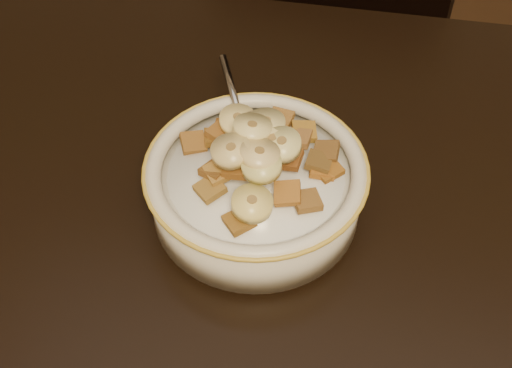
# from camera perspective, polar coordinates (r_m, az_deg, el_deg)

# --- Properties ---
(chair) EXTENTS (0.57, 0.57, 1.01)m
(chair) POSITION_cam_1_polar(r_m,az_deg,el_deg) (1.05, 4.91, 9.04)
(chair) COLOR black
(chair) RESTS_ON floor
(cereal_bowl) EXTENTS (0.17, 0.17, 0.04)m
(cereal_bowl) POSITION_cam_1_polar(r_m,az_deg,el_deg) (0.54, -0.00, -0.64)
(cereal_bowl) COLOR beige
(cereal_bowl) RESTS_ON table
(milk) EXTENTS (0.14, 0.14, 0.00)m
(milk) POSITION_cam_1_polar(r_m,az_deg,el_deg) (0.52, -0.00, 0.86)
(milk) COLOR white
(milk) RESTS_ON cereal_bowl
(spoon) EXTENTS (0.04, 0.05, 0.01)m
(spoon) POSITION_cam_1_polar(r_m,az_deg,el_deg) (0.54, -0.71, 3.33)
(spoon) COLOR #B8B9BC
(spoon) RESTS_ON cereal_bowl
(cereal_square_0) EXTENTS (0.03, 0.03, 0.01)m
(cereal_square_0) POSITION_cam_1_polar(r_m,az_deg,el_deg) (0.50, -3.62, 1.22)
(cereal_square_0) COLOR brown
(cereal_square_0) RESTS_ON milk
(cereal_square_1) EXTENTS (0.03, 0.03, 0.01)m
(cereal_square_1) POSITION_cam_1_polar(r_m,az_deg,el_deg) (0.54, -5.59, 3.67)
(cereal_square_1) COLOR brown
(cereal_square_1) RESTS_ON milk
(cereal_square_2) EXTENTS (0.03, 0.03, 0.01)m
(cereal_square_2) POSITION_cam_1_polar(r_m,az_deg,el_deg) (0.56, -1.88, 5.79)
(cereal_square_2) COLOR brown
(cereal_square_2) RESTS_ON milk
(cereal_square_3) EXTENTS (0.03, 0.03, 0.01)m
(cereal_square_3) POSITION_cam_1_polar(r_m,az_deg,el_deg) (0.53, -1.84, 4.37)
(cereal_square_3) COLOR olive
(cereal_square_3) RESTS_ON milk
(cereal_square_4) EXTENTS (0.03, 0.03, 0.01)m
(cereal_square_4) POSITION_cam_1_polar(r_m,az_deg,el_deg) (0.48, -1.50, -3.29)
(cereal_square_4) COLOR brown
(cereal_square_4) RESTS_ON milk
(cereal_square_5) EXTENTS (0.03, 0.03, 0.01)m
(cereal_square_5) POSITION_cam_1_polar(r_m,az_deg,el_deg) (0.53, -0.93, 4.09)
(cereal_square_5) COLOR olive
(cereal_square_5) RESTS_ON milk
(cereal_square_6) EXTENTS (0.02, 0.02, 0.01)m
(cereal_square_6) POSITION_cam_1_polar(r_m,az_deg,el_deg) (0.49, -1.70, 1.44)
(cereal_square_6) COLOR brown
(cereal_square_6) RESTS_ON milk
(cereal_square_7) EXTENTS (0.02, 0.02, 0.01)m
(cereal_square_7) POSITION_cam_1_polar(r_m,az_deg,el_deg) (0.54, -3.54, 4.15)
(cereal_square_7) COLOR brown
(cereal_square_7) RESTS_ON milk
(cereal_square_8) EXTENTS (0.03, 0.03, 0.01)m
(cereal_square_8) POSITION_cam_1_polar(r_m,az_deg,el_deg) (0.49, 4.57, -1.50)
(cereal_square_8) COLOR olive
(cereal_square_8) RESTS_ON milk
(cereal_square_9) EXTENTS (0.02, 0.02, 0.01)m
(cereal_square_9) POSITION_cam_1_polar(r_m,az_deg,el_deg) (0.55, -2.70, 4.91)
(cereal_square_9) COLOR brown
(cereal_square_9) RESTS_ON milk
(cereal_square_10) EXTENTS (0.02, 0.02, 0.01)m
(cereal_square_10) POSITION_cam_1_polar(r_m,az_deg,el_deg) (0.52, 5.93, 1.35)
(cereal_square_10) COLOR #9C561F
(cereal_square_10) RESTS_ON milk
(cereal_square_11) EXTENTS (0.02, 0.02, 0.01)m
(cereal_square_11) POSITION_cam_1_polar(r_m,az_deg,el_deg) (0.49, 2.81, -0.82)
(cereal_square_11) COLOR #97561B
(cereal_square_11) RESTS_ON milk
(cereal_square_12) EXTENTS (0.02, 0.02, 0.01)m
(cereal_square_12) POSITION_cam_1_polar(r_m,az_deg,el_deg) (0.52, 5.61, 1.98)
(cereal_square_12) COLOR brown
(cereal_square_12) RESTS_ON milk
(cereal_square_13) EXTENTS (0.02, 0.02, 0.01)m
(cereal_square_13) POSITION_cam_1_polar(r_m,az_deg,el_deg) (0.51, 2.92, 2.25)
(cereal_square_13) COLOR brown
(cereal_square_13) RESTS_ON milk
(cereal_square_14) EXTENTS (0.02, 0.02, 0.01)m
(cereal_square_14) POSITION_cam_1_polar(r_m,az_deg,el_deg) (0.55, 4.30, 4.68)
(cereal_square_14) COLOR #9D6B1A
(cereal_square_14) RESTS_ON milk
(cereal_square_15) EXTENTS (0.03, 0.03, 0.01)m
(cereal_square_15) POSITION_cam_1_polar(r_m,az_deg,el_deg) (0.54, -3.13, 4.55)
(cereal_square_15) COLOR brown
(cereal_square_15) RESTS_ON milk
(cereal_square_16) EXTENTS (0.02, 0.03, 0.01)m
(cereal_square_16) POSITION_cam_1_polar(r_m,az_deg,el_deg) (0.55, 2.17, 5.76)
(cereal_square_16) COLOR olive
(cereal_square_16) RESTS_ON milk
(cereal_square_17) EXTENTS (0.03, 0.03, 0.01)m
(cereal_square_17) POSITION_cam_1_polar(r_m,az_deg,el_deg) (0.52, 6.40, 1.31)
(cereal_square_17) COLOR brown
(cereal_square_17) RESTS_ON milk
(cereal_square_18) EXTENTS (0.03, 0.03, 0.01)m
(cereal_square_18) POSITION_cam_1_polar(r_m,az_deg,el_deg) (0.50, -3.30, 1.10)
(cereal_square_18) COLOR olive
(cereal_square_18) RESTS_ON milk
(cereal_square_19) EXTENTS (0.03, 0.03, 0.01)m
(cereal_square_19) POSITION_cam_1_polar(r_m,az_deg,el_deg) (0.50, -4.12, -0.42)
(cereal_square_19) COLOR brown
(cereal_square_19) RESTS_ON milk
(cereal_square_20) EXTENTS (0.02, 0.02, 0.01)m
(cereal_square_20) POSITION_cam_1_polar(r_m,az_deg,el_deg) (0.53, 6.26, 2.88)
(cereal_square_20) COLOR brown
(cereal_square_20) RESTS_ON milk
(cereal_square_21) EXTENTS (0.02, 0.02, 0.01)m
(cereal_square_21) POSITION_cam_1_polar(r_m,az_deg,el_deg) (0.54, 3.80, 4.09)
(cereal_square_21) COLOR brown
(cereal_square_21) RESTS_ON milk
(banana_slice_0) EXTENTS (0.03, 0.03, 0.01)m
(banana_slice_0) POSITION_cam_1_polar(r_m,az_deg,el_deg) (0.50, 1.45, 3.80)
(banana_slice_0) COLOR #F0DC93
(banana_slice_0) RESTS_ON milk
(banana_slice_1) EXTENTS (0.04, 0.04, 0.01)m
(banana_slice_1) POSITION_cam_1_polar(r_m,az_deg,el_deg) (0.48, 0.49, 1.65)
(banana_slice_1) COLOR #CBC27E
(banana_slice_1) RESTS_ON milk
(banana_slice_2) EXTENTS (0.04, 0.04, 0.01)m
(banana_slice_2) POSITION_cam_1_polar(r_m,az_deg,el_deg) (0.51, 0.90, 5.31)
(banana_slice_2) COLOR #D0C67F
(banana_slice_2) RESTS_ON milk
(banana_slice_3) EXTENTS (0.03, 0.03, 0.01)m
(banana_slice_3) POSITION_cam_1_polar(r_m,az_deg,el_deg) (0.54, -1.64, 5.64)
(banana_slice_3) COLOR #FFDB88
(banana_slice_3) RESTS_ON milk
(banana_slice_4) EXTENTS (0.04, 0.04, 0.01)m
(banana_slice_4) POSITION_cam_1_polar(r_m,az_deg,el_deg) (0.49, 0.32, 2.61)
(banana_slice_4) COLOR #CFBC8B
(banana_slice_4) RESTS_ON milk
(banana_slice_5) EXTENTS (0.03, 0.03, 0.01)m
(banana_slice_5) POSITION_cam_1_polar(r_m,az_deg,el_deg) (0.49, -2.23, 2.93)
(banana_slice_5) COLOR #E1C684
(banana_slice_5) RESTS_ON milk
(banana_slice_6) EXTENTS (0.03, 0.03, 0.01)m
(banana_slice_6) POSITION_cam_1_polar(r_m,az_deg,el_deg) (0.52, 0.20, 5.14)
(banana_slice_6) COLOR #FAE9A5
(banana_slice_6) RESTS_ON milk
(banana_slice_7) EXTENTS (0.04, 0.04, 0.01)m
(banana_slice_7) POSITION_cam_1_polar(r_m,az_deg,el_deg) (0.47, -0.35, -1.76)
(banana_slice_7) COLOR #D5BA67
(banana_slice_7) RESTS_ON milk
(banana_slice_8) EXTENTS (0.03, 0.03, 0.02)m
(banana_slice_8) POSITION_cam_1_polar(r_m,az_deg,el_deg) (0.50, -0.33, 4.95)
(banana_slice_8) COLOR beige
(banana_slice_8) RESTS_ON milk
(banana_slice_9) EXTENTS (0.04, 0.04, 0.01)m
(banana_slice_9) POSITION_cam_1_polar(r_m,az_deg,el_deg) (0.51, -0.37, 4.32)
(banana_slice_9) COLOR tan
(banana_slice_9) RESTS_ON milk
(banana_slice_10) EXTENTS (0.04, 0.04, 0.02)m
(banana_slice_10) POSITION_cam_1_polar(r_m,az_deg,el_deg) (0.50, 2.29, 3.50)
(banana_slice_10) COLOR #E5D485
(banana_slice_10) RESTS_ON milk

